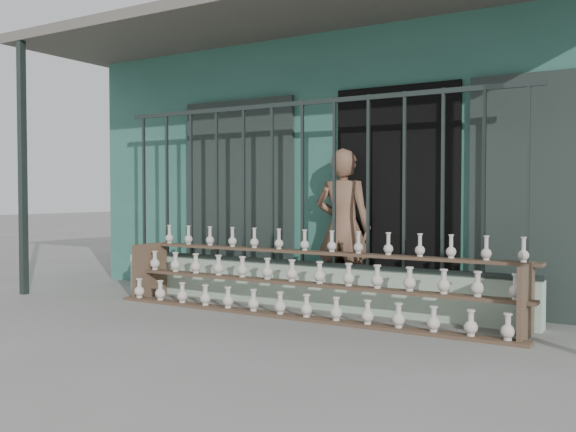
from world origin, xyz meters
The scene contains 6 objects.
ground centered at (0.00, 0.00, 0.00)m, with size 60.00×60.00×0.00m, color slate.
workshop_building centered at (0.00, 4.23, 1.62)m, with size 7.40×6.60×3.21m.
parapet_wall centered at (0.00, 1.30, 0.23)m, with size 5.00×0.20×0.45m, color #A3BEA4.
security_fence centered at (0.00, 1.30, 1.35)m, with size 5.00×0.04×1.80m.
shelf_rack centered at (0.27, 0.88, 0.36)m, with size 4.50×0.68×0.85m.
elderly_woman centered at (0.36, 1.58, 0.86)m, with size 0.63×0.41×1.73m, color brown.
Camera 1 is at (3.52, -4.75, 1.24)m, focal length 40.00 mm.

